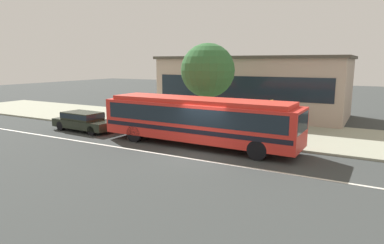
# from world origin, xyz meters

# --- Properties ---
(ground_plane) EXTENTS (120.00, 120.00, 0.00)m
(ground_plane) POSITION_xyz_m (0.00, 0.00, 0.00)
(ground_plane) COLOR #363A39
(sidewalk_slab) EXTENTS (60.00, 8.00, 0.12)m
(sidewalk_slab) POSITION_xyz_m (0.00, 7.07, 0.06)
(sidewalk_slab) COLOR #9C9E88
(sidewalk_slab) RESTS_ON ground_plane
(lane_stripe_center) EXTENTS (56.00, 0.16, 0.01)m
(lane_stripe_center) POSITION_xyz_m (0.00, -0.80, 0.00)
(lane_stripe_center) COLOR silver
(lane_stripe_center) RESTS_ON ground_plane
(transit_bus) EXTENTS (11.54, 2.78, 2.70)m
(transit_bus) POSITION_xyz_m (-0.94, 1.72, 1.58)
(transit_bus) COLOR red
(transit_bus) RESTS_ON ground_plane
(sedan_behind_bus) EXTENTS (4.82, 2.10, 1.29)m
(sedan_behind_bus) POSITION_xyz_m (-9.80, 1.63, 0.73)
(sedan_behind_bus) COLOR black
(sedan_behind_bus) RESTS_ON ground_plane
(pedestrian_waiting_near_sign) EXTENTS (0.48, 0.48, 1.64)m
(pedestrian_waiting_near_sign) POSITION_xyz_m (-3.35, 4.51, 1.08)
(pedestrian_waiting_near_sign) COLOR #7A6F51
(pedestrian_waiting_near_sign) RESTS_ON sidewalk_slab
(pedestrian_walking_along_curb) EXTENTS (0.43, 0.43, 1.72)m
(pedestrian_walking_along_curb) POSITION_xyz_m (-2.13, 5.17, 1.13)
(pedestrian_walking_along_curb) COLOR #17264E
(pedestrian_walking_along_curb) RESTS_ON sidewalk_slab
(bus_stop_sign) EXTENTS (0.14, 0.44, 2.52)m
(bus_stop_sign) POSITION_xyz_m (2.70, 3.38, 1.74)
(bus_stop_sign) COLOR gray
(bus_stop_sign) RESTS_ON sidewalk_slab
(street_tree_near_stop) EXTENTS (3.67, 3.67, 5.84)m
(street_tree_near_stop) POSITION_xyz_m (-2.43, 5.93, 4.11)
(street_tree_near_stop) COLOR brown
(street_tree_near_stop) RESTS_ON sidewalk_slab
(station_building) EXTENTS (15.86, 8.22, 5.17)m
(station_building) POSITION_xyz_m (-1.89, 14.08, 2.59)
(station_building) COLOR #B29E8D
(station_building) RESTS_ON ground_plane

